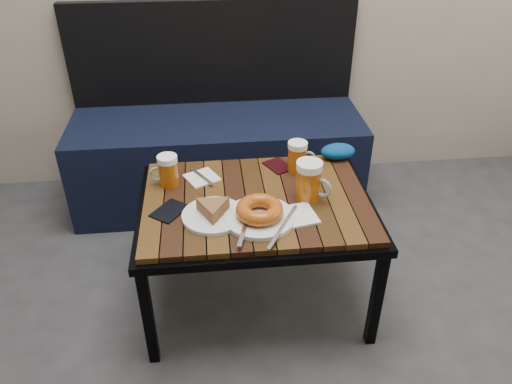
{
  "coord_description": "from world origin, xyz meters",
  "views": [
    {
      "loc": [
        -0.19,
        -0.46,
        1.47
      ],
      "look_at": [
        -0.04,
        1.01,
        0.5
      ],
      "focal_mm": 35.0,
      "sensor_mm": 36.0,
      "label": 1
    }
  ],
  "objects": [
    {
      "name": "bench",
      "position": [
        -0.15,
        1.76,
        0.27
      ],
      "size": [
        1.4,
        0.5,
        0.95
      ],
      "color": "black",
      "rests_on": "ground"
    },
    {
      "name": "cafe_table",
      "position": [
        -0.04,
        1.01,
        0.43
      ],
      "size": [
        0.84,
        0.62,
        0.47
      ],
      "color": "black",
      "rests_on": "ground"
    },
    {
      "name": "beer_mug_left",
      "position": [
        -0.35,
        1.14,
        0.53
      ],
      "size": [
        0.11,
        0.07,
        0.12
      ],
      "rotation": [
        0.0,
        0.0,
        3.2
      ],
      "color": "#A9520D",
      "rests_on": "cafe_table"
    },
    {
      "name": "beer_mug_centre",
      "position": [
        0.14,
        1.19,
        0.53
      ],
      "size": [
        0.11,
        0.08,
        0.12
      ],
      "rotation": [
        0.0,
        0.0,
        0.04
      ],
      "color": "#A9520D",
      "rests_on": "cafe_table"
    },
    {
      "name": "beer_mug_right",
      "position": [
        0.15,
        0.99,
        0.55
      ],
      "size": [
        0.14,
        0.12,
        0.15
      ],
      "rotation": [
        0.0,
        0.0,
        -0.61
      ],
      "color": "#A9520D",
      "rests_on": "cafe_table"
    },
    {
      "name": "plate_pie",
      "position": [
        -0.19,
        0.91,
        0.5
      ],
      "size": [
        0.21,
        0.21,
        0.06
      ],
      "color": "white",
      "rests_on": "cafe_table"
    },
    {
      "name": "plate_bagel",
      "position": [
        -0.04,
        0.88,
        0.5
      ],
      "size": [
        0.25,
        0.3,
        0.07
      ],
      "color": "white",
      "rests_on": "cafe_table"
    },
    {
      "name": "napkin_left",
      "position": [
        -0.23,
        1.17,
        0.48
      ],
      "size": [
        0.15,
        0.15,
        0.01
      ],
      "rotation": [
        0.0,
        0.0,
        0.47
      ],
      "color": "white",
      "rests_on": "cafe_table"
    },
    {
      "name": "napkin_right",
      "position": [
        0.08,
        0.89,
        0.48
      ],
      "size": [
        0.17,
        0.15,
        0.01
      ],
      "rotation": [
        0.0,
        0.0,
        0.19
      ],
      "color": "white",
      "rests_on": "cafe_table"
    },
    {
      "name": "passport_navy",
      "position": [
        -0.34,
        0.96,
        0.47
      ],
      "size": [
        0.14,
        0.15,
        0.01
      ],
      "primitive_type": "cube",
      "rotation": [
        0.0,
        0.0,
        -0.65
      ],
      "color": "black",
      "rests_on": "cafe_table"
    },
    {
      "name": "passport_burgundy",
      "position": [
        0.07,
        1.23,
        0.47
      ],
      "size": [
        0.12,
        0.14,
        0.01
      ],
      "primitive_type": "cube",
      "rotation": [
        0.0,
        0.0,
        0.48
      ],
      "color": "black",
      "rests_on": "cafe_table"
    },
    {
      "name": "knit_pouch",
      "position": [
        0.32,
        1.27,
        0.5
      ],
      "size": [
        0.14,
        0.1,
        0.06
      ],
      "primitive_type": "ellipsoid",
      "rotation": [
        0.0,
        0.0,
        0.05
      ],
      "color": "#05198E",
      "rests_on": "cafe_table"
    }
  ]
}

